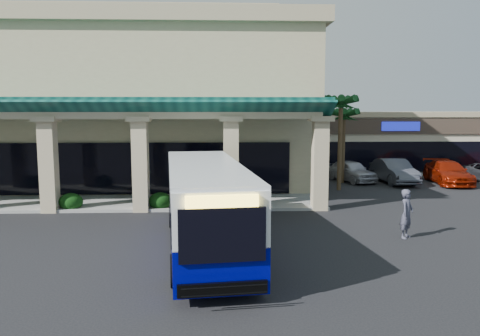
{
  "coord_description": "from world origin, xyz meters",
  "views": [
    {
      "loc": [
        0.97,
        -18.06,
        5.06
      ],
      "look_at": [
        1.94,
        4.91,
        2.2
      ],
      "focal_mm": 35.0,
      "sensor_mm": 36.0,
      "label": 1
    }
  ],
  "objects_px": {
    "transit_bus": "(205,206)",
    "car_white": "(394,171)",
    "pedestrian": "(407,214)",
    "car_silver": "(351,171)",
    "car_red": "(448,172)"
  },
  "relations": [
    {
      "from": "transit_bus",
      "to": "car_white",
      "type": "relative_size",
      "value": 2.22
    },
    {
      "from": "pedestrian",
      "to": "car_white",
      "type": "relative_size",
      "value": 0.39
    },
    {
      "from": "transit_bus",
      "to": "pedestrian",
      "type": "relative_size",
      "value": 5.73
    },
    {
      "from": "pedestrian",
      "to": "car_white",
      "type": "distance_m",
      "value": 14.73
    },
    {
      "from": "car_silver",
      "to": "car_white",
      "type": "bearing_deg",
      "value": -35.88
    },
    {
      "from": "car_white",
      "to": "car_red",
      "type": "distance_m",
      "value": 3.64
    },
    {
      "from": "transit_bus",
      "to": "car_red",
      "type": "bearing_deg",
      "value": 35.41
    },
    {
      "from": "pedestrian",
      "to": "car_red",
      "type": "distance_m",
      "value": 15.87
    },
    {
      "from": "car_red",
      "to": "car_white",
      "type": "bearing_deg",
      "value": 179.42
    },
    {
      "from": "transit_bus",
      "to": "pedestrian",
      "type": "distance_m",
      "value": 8.02
    },
    {
      "from": "car_white",
      "to": "car_red",
      "type": "xyz_separation_m",
      "value": [
        3.61,
        -0.45,
        -0.06
      ]
    },
    {
      "from": "transit_bus",
      "to": "car_red",
      "type": "xyz_separation_m",
      "value": [
        16.26,
        14.57,
        -0.79
      ]
    },
    {
      "from": "car_red",
      "to": "car_silver",
      "type": "bearing_deg",
      "value": 175.2
    },
    {
      "from": "transit_bus",
      "to": "car_white",
      "type": "bearing_deg",
      "value": 43.44
    },
    {
      "from": "pedestrian",
      "to": "car_white",
      "type": "bearing_deg",
      "value": 22.49
    }
  ]
}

